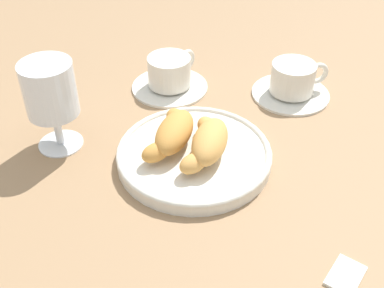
# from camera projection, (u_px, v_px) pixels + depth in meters

# --- Properties ---
(ground_plane) EXTENTS (2.20, 2.20, 0.00)m
(ground_plane) POSITION_uv_depth(u_px,v_px,m) (199.00, 157.00, 0.73)
(ground_plane) COLOR #997551
(pastry_plate) EXTENTS (0.23, 0.23, 0.02)m
(pastry_plate) POSITION_uv_depth(u_px,v_px,m) (192.00, 154.00, 0.71)
(pastry_plate) COLOR silver
(pastry_plate) RESTS_ON ground_plane
(croissant_large) EXTENTS (0.13, 0.09, 0.04)m
(croissant_large) POSITION_uv_depth(u_px,v_px,m) (208.00, 142.00, 0.69)
(croissant_large) COLOR #D6994C
(croissant_large) RESTS_ON pastry_plate
(croissant_small) EXTENTS (0.13, 0.09, 0.04)m
(croissant_small) POSITION_uv_depth(u_px,v_px,m) (172.00, 133.00, 0.70)
(croissant_small) COLOR #CC893D
(croissant_small) RESTS_ON pastry_plate
(coffee_cup_near) EXTENTS (0.14, 0.14, 0.06)m
(coffee_cup_near) POSITION_uv_depth(u_px,v_px,m) (293.00, 82.00, 0.84)
(coffee_cup_near) COLOR silver
(coffee_cup_near) RESTS_ON ground_plane
(coffee_cup_far) EXTENTS (0.14, 0.14, 0.06)m
(coffee_cup_far) POSITION_uv_depth(u_px,v_px,m) (170.00, 75.00, 0.86)
(coffee_cup_far) COLOR silver
(coffee_cup_far) RESTS_ON ground_plane
(juice_glass_left) EXTENTS (0.08, 0.08, 0.14)m
(juice_glass_left) POSITION_uv_depth(u_px,v_px,m) (50.00, 93.00, 0.69)
(juice_glass_left) COLOR white
(juice_glass_left) RESTS_ON ground_plane
(sugar_packet) EXTENTS (0.05, 0.03, 0.01)m
(sugar_packet) POSITION_uv_depth(u_px,v_px,m) (346.00, 275.00, 0.56)
(sugar_packet) COLOR white
(sugar_packet) RESTS_ON ground_plane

